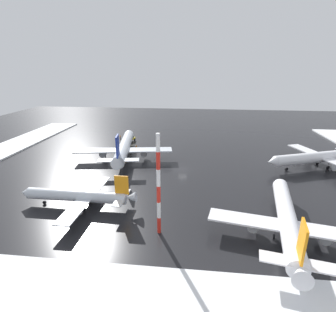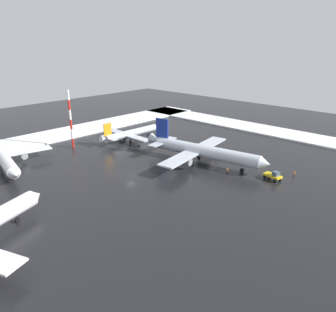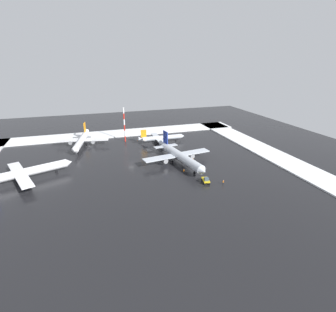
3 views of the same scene
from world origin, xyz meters
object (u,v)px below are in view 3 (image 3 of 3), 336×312
Objects in this scene: ground_crew_by_nose_gear at (184,171)px; antenna_mast at (124,125)px; ground_crew_mid_apron at (193,160)px; pushback_tug at (206,180)px; airplane_parked_starboard at (81,141)px; airplane_far_rear at (26,172)px; ground_crew_beside_wing at (223,182)px; airplane_foreground_jet at (180,156)px; airplane_parked_portside at (161,138)px.

ground_crew_by_nose_gear is 53.69m from antenna_mast.
ground_crew_mid_apron is at bearing 121.09° from antenna_mast.
pushback_tug is 65.25m from antenna_mast.
airplane_parked_starboard is 41.82m from airplane_far_rear.
ground_crew_mid_apron is (-3.70, -21.23, -0.31)m from pushback_tug.
antenna_mast is (24.21, -40.16, 8.61)m from ground_crew_mid_apron.
ground_crew_by_nose_gear is (4.66, -10.81, -0.31)m from pushback_tug.
airplane_far_rear is at bearing -18.15° from airplane_parked_starboard.
ground_crew_beside_wing is at bearing 71.98° from pushback_tug.
airplane_foreground_jet is at bearing -22.67° from airplane_far_rear.
airplane_parked_starboard is 73.92m from pushback_tug.
ground_crew_by_nose_gear is at bearing -145.84° from pushback_tug.
airplane_parked_portside is at bearing 177.36° from ground_crew_beside_wing.
airplane_far_rear is 68.27m from pushback_tug.
pushback_tug is at bearing 106.17° from ground_crew_mid_apron.
airplane_parked_portside is 0.81× the size of airplane_far_rear.
ground_crew_by_nose_gear is at bearing 107.41° from antenna_mast.
airplane_parked_portside is at bearing 158.14° from antenna_mast.
antenna_mast reaches higher than airplane_parked_starboard.
airplane_parked_portside is at bearing -64.98° from ground_crew_by_nose_gear.
airplane_foreground_jet is 22.56× the size of ground_crew_by_nose_gear.
airplane_parked_starboard is 19.58× the size of ground_crew_by_nose_gear.
airplane_foreground_jet is 7.82× the size of pushback_tug.
pushback_tug is at bearing -40.28° from airplane_far_rear.
airplane_parked_portside is 5.40× the size of pushback_tug.
airplane_foreground_jet is 7.16m from ground_crew_mid_apron.
pushback_tug reaches higher than ground_crew_by_nose_gear.
airplane_far_rear reaches higher than ground_crew_by_nose_gear.
ground_crew_beside_wing is at bearing 10.57° from airplane_foreground_jet.
airplane_far_rear is at bearing 24.57° from ground_crew_mid_apron.
ground_crew_by_nose_gear is (1.80, 9.94, -2.82)m from airplane_foreground_jet.
airplane_parked_portside is 43.15m from ground_crew_by_nose_gear.
airplane_parked_portside reaches higher than pushback_tug.
airplane_far_rear is at bearing -98.83° from pushback_tug.
antenna_mast is at bearing -43.63° from ground_crew_by_nose_gear.
airplane_parked_portside is 1.39× the size of antenna_mast.
airplane_parked_starboard is at bearing 40.19° from airplane_far_rear.
airplane_parked_starboard is (40.97, -38.74, -0.49)m from airplane_foreground_jet.
airplane_foreground_jet reaches higher than ground_crew_mid_apron.
ground_crew_by_nose_gear is at bearing -93.02° from airplane_parked_portside.
pushback_tug reaches higher than ground_crew_beside_wing.
pushback_tug is at bearing -1.06° from airplane_foreground_jet.
airplane_parked_starboard is at bearing -132.76° from pushback_tug.
airplane_foreground_jet reaches higher than airplane_parked_starboard.
airplane_foreground_jet is 44.67m from antenna_mast.
airplane_foreground_jet is at bearing 30.15° from ground_crew_mid_apron.
airplane_parked_starboard is 19.58× the size of ground_crew_mid_apron.
ground_crew_by_nose_gear is 0.09× the size of antenna_mast.
airplane_parked_starboard is at bearing 173.27° from airplane_parked_portside.
airplane_far_rear is 19.31× the size of ground_crew_beside_wing.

